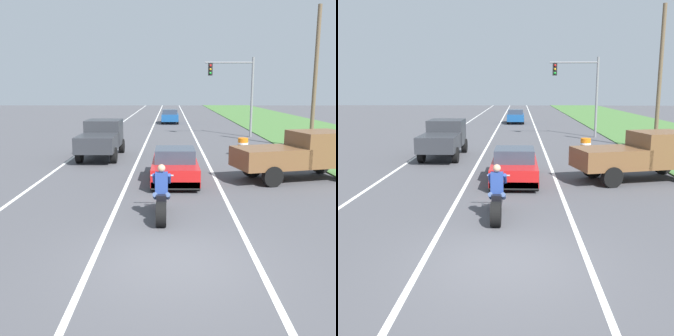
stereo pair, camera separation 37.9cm
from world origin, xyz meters
TOP-DOWN VIEW (x-y plane):
  - ground_plane at (0.00, 0.00)m, footprint 160.00×160.00m
  - lane_stripe_left_solid at (-5.40, 20.00)m, footprint 0.14×120.00m
  - lane_stripe_right_solid at (1.80, 20.00)m, footprint 0.14×120.00m
  - lane_stripe_centre_dashed at (-1.80, 20.00)m, footprint 0.14×120.00m
  - motorcycle_with_rider at (-0.34, 2.89)m, footprint 0.70×2.21m
  - sports_car_red at (0.10, 7.79)m, footprint 1.84×4.30m
  - pickup_truck_left_lane_dark_grey at (-3.81, 13.35)m, footprint 2.02×4.80m
  - pickup_truck_right_shoulder_brown at (5.16, 8.09)m, footprint 5.14×3.14m
  - traffic_light_mast_near at (5.04, 22.82)m, footprint 3.70×0.34m
  - utility_pole_roadside at (8.68, 16.73)m, footprint 0.24×0.24m
  - construction_barrel_nearest at (4.29, 9.06)m, footprint 0.58×0.58m
  - construction_barrel_mid at (3.96, 14.00)m, footprint 0.58×0.58m
  - distant_car_far_ahead at (-0.13, 35.02)m, footprint 1.80×4.00m

SIDE VIEW (x-z plane):
  - ground_plane at x=0.00m, z-range 0.00..0.00m
  - lane_stripe_left_solid at x=-5.40m, z-range 0.00..0.01m
  - lane_stripe_right_solid at x=1.80m, z-range 0.00..0.01m
  - lane_stripe_centre_dashed at x=-1.80m, z-range 0.00..0.01m
  - construction_barrel_nearest at x=4.29m, z-range 0.00..1.00m
  - construction_barrel_mid at x=3.96m, z-range 0.00..1.00m
  - motorcycle_with_rider at x=-0.34m, z-range -0.22..1.40m
  - sports_car_red at x=0.10m, z-range -0.05..1.31m
  - distant_car_far_ahead at x=-0.13m, z-range 0.02..1.52m
  - pickup_truck_left_lane_dark_grey at x=-3.81m, z-range 0.12..2.10m
  - pickup_truck_right_shoulder_brown at x=5.16m, z-range 0.12..2.10m
  - traffic_light_mast_near at x=5.04m, z-range 0.93..6.93m
  - utility_pole_roadside at x=8.68m, z-range 0.00..8.55m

